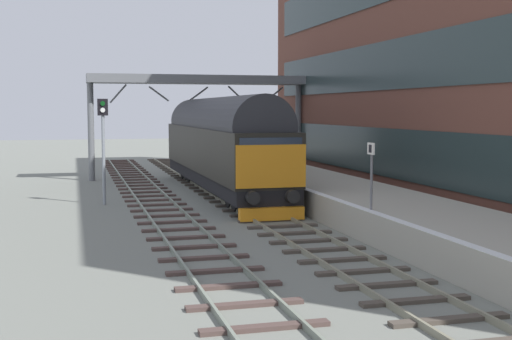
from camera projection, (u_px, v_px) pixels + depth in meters
ground_plane at (257, 213)px, 26.95m from camera, size 140.00×140.00×0.00m
track_main at (257, 212)px, 26.95m from camera, size 2.50×60.00×0.15m
track_adjacent_west at (167, 215)px, 26.03m from camera, size 2.50×60.00×0.15m
station_platform at (342, 198)px, 27.83m from camera, size 4.00×44.00×1.01m
diesel_locomotive at (221, 142)px, 33.32m from camera, size 2.74×18.06×4.68m
signal_post_near at (103, 139)px, 29.14m from camera, size 0.44×0.22×4.54m
platform_number_sign at (371, 166)px, 20.94m from camera, size 0.10×0.44×2.06m
waiting_passenger at (298, 154)px, 32.33m from camera, size 0.35×0.51×1.64m
overhead_footbridge at (198, 85)px, 40.36m from camera, size 12.87×2.00×6.09m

